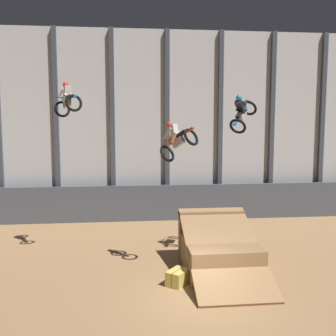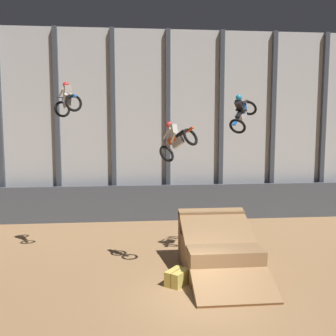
# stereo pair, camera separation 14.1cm
# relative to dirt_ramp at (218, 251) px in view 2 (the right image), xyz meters

# --- Properties ---
(ground_plane) EXTENTS (60.00, 60.00, 0.00)m
(ground_plane) POSITION_rel_dirt_ramp_xyz_m (-1.20, -2.73, -0.78)
(ground_plane) COLOR #9E754C
(arena_back_wall) EXTENTS (32.00, 0.40, 11.74)m
(arena_back_wall) POSITION_rel_dirt_ramp_xyz_m (-1.20, 9.24, 5.09)
(arena_back_wall) COLOR silver
(arena_back_wall) RESTS_ON ground_plane
(lower_barrier) EXTENTS (31.36, 0.20, 2.22)m
(lower_barrier) POSITION_rel_dirt_ramp_xyz_m (-1.20, 8.42, 0.33)
(lower_barrier) COLOR #474C56
(lower_barrier) RESTS_ON ground_plane
(dirt_ramp) EXTENTS (2.92, 5.10, 2.33)m
(dirt_ramp) POSITION_rel_dirt_ramp_xyz_m (0.00, 0.00, 0.00)
(dirt_ramp) COLOR #966F48
(dirt_ramp) RESTS_ON ground_plane
(rider_bike_left_air) EXTENTS (1.42, 1.76, 1.55)m
(rider_bike_left_air) POSITION_rel_dirt_ramp_xyz_m (-6.24, 2.00, 6.20)
(rider_bike_left_air) COLOR black
(rider_bike_center_air) EXTENTS (1.66, 1.73, 1.68)m
(rider_bike_center_air) POSITION_rel_dirt_ramp_xyz_m (-1.77, -0.20, 4.58)
(rider_bike_center_air) COLOR black
(rider_bike_right_air) EXTENTS (1.62, 1.74, 1.70)m
(rider_bike_right_air) POSITION_rel_dirt_ramp_xyz_m (1.18, 0.97, 5.69)
(rider_bike_right_air) COLOR black
(traffic_cone_near_ramp) EXTENTS (0.36, 0.36, 0.58)m
(traffic_cone_near_ramp) POSITION_rel_dirt_ramp_xyz_m (0.15, 2.05, -0.50)
(traffic_cone_near_ramp) COLOR black
(traffic_cone_near_ramp) RESTS_ON ground_plane
(hay_bale_trackside) EXTENTS (1.03, 1.08, 0.57)m
(hay_bale_trackside) POSITION_rel_dirt_ramp_xyz_m (-1.87, -1.41, -0.50)
(hay_bale_trackside) COLOR #CCB751
(hay_bale_trackside) RESTS_ON ground_plane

